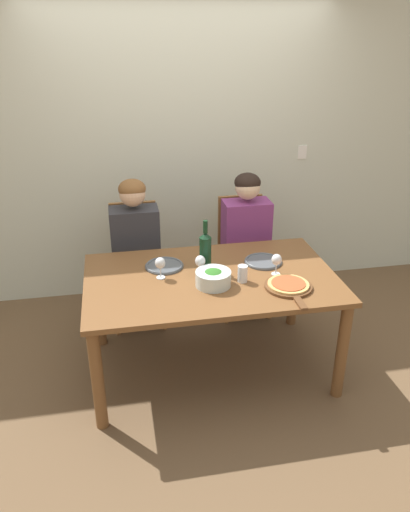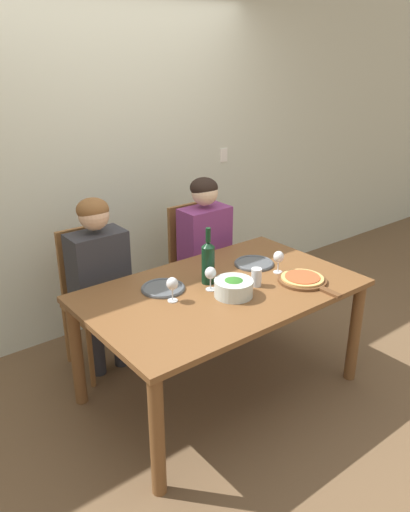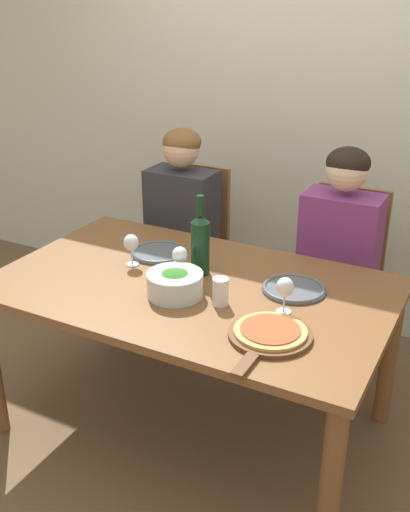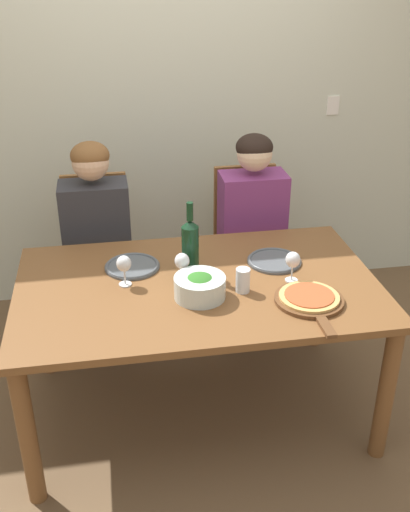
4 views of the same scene
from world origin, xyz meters
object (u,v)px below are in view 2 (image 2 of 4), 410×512
person_woman (100,270)px  wine_glass_left (172,285)px  chair_left (95,294)px  wine_bottle (208,261)px  dinner_plate_left (163,288)px  wine_glass_right (279,258)px  chair_right (197,262)px  wine_glass_centre (211,274)px  pizza_on_board (303,280)px  person_man (206,241)px  broccoli_bowl (234,288)px  water_tumbler (256,277)px  dinner_plate_right (254,263)px

person_woman → wine_glass_left: (0.13, -0.67, 0.10)m
chair_left → wine_bottle: (0.45, -0.72, 0.37)m
wine_bottle → wine_glass_left: 0.33m
dinner_plate_left → wine_glass_right: size_ratio=1.79×
chair_right → wine_glass_left: chair_right is taller
chair_right → wine_glass_centre: 1.01m
pizza_on_board → chair_right: bearing=91.2°
wine_glass_right → wine_glass_centre: size_ratio=1.00×
person_man → broccoli_bowl: 0.95m
pizza_on_board → wine_glass_centre: size_ratio=2.98×
wine_glass_left → wine_glass_right: size_ratio=1.00×
broccoli_bowl → wine_glass_right: wine_glass_right is taller
water_tumbler → wine_glass_right: bearing=12.5°
chair_right → water_tumbler: (-0.25, -0.93, 0.28)m
broccoli_bowl → wine_glass_left: wine_glass_left is taller
broccoli_bowl → dinner_plate_left: size_ratio=0.87×
chair_left → person_woman: bearing=-90.0°
wine_bottle → wine_glass_centre: 0.11m
broccoli_bowl → wine_glass_centre: wine_glass_centre is taller
person_woman → dinner_plate_right: (0.88, -0.57, 0.01)m
broccoli_bowl → water_tumbler: 0.20m
dinner_plate_right → wine_glass_centre: bearing=-165.8°
wine_bottle → wine_glass_centre: size_ratio=2.42×
broccoli_bowl → pizza_on_board: bearing=-15.3°
chair_right → person_woman: bearing=-172.7°
broccoli_bowl → wine_glass_right: bearing=9.0°
chair_right → water_tumbler: bearing=-104.9°
person_woman → dinner_plate_right: bearing=-32.9°
person_woman → dinner_plate_left: (0.17, -0.51, 0.01)m
person_man → dinner_plate_right: 0.57m
person_man → wine_glass_centre: (-0.51, -0.69, 0.10)m
person_woman → wine_bottle: (0.45, -0.60, 0.15)m
chair_right → wine_bottle: wine_bottle is taller
wine_glass_centre → wine_bottle: bearing=59.8°
wine_glass_left → water_tumbler: wine_glass_left is taller
chair_right → dinner_plate_left: 0.99m
pizza_on_board → water_tumbler: (-0.27, 0.15, 0.04)m
wine_glass_centre → wine_glass_right: bearing=-8.2°
dinner_plate_left → dinner_plate_right: 0.71m
dinner_plate_right → wine_glass_left: size_ratio=1.79×
pizza_on_board → person_woman: bearing=133.9°
wine_bottle → water_tumbler: 0.32m
wine_glass_centre → person_man: bearing=53.5°
pizza_on_board → wine_glass_right: bearing=96.2°
wine_bottle → chair_right: bearing=57.4°
chair_right → dinner_plate_left: size_ratio=3.68×
person_woman → wine_glass_centre: bearing=-60.1°
water_tumbler → wine_glass_centre: bearing=153.7°
dinner_plate_right → wine_glass_right: 0.22m
wine_glass_right → water_tumbler: (-0.25, -0.06, -0.05)m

